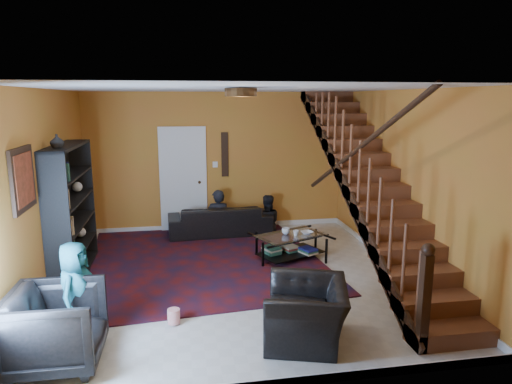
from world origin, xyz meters
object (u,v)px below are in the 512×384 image
Objects in this scene: sofa at (220,220)px; armchair_left at (57,328)px; armchair_right at (306,312)px; coffee_table at (291,245)px; bookshelf at (72,213)px.

armchair_left is at bearing 62.42° from sofa.
armchair_right is (2.62, 0.06, -0.08)m from armchair_left.
armchair_left is 0.89× the size of armchair_right.
armchair_left reaches higher than sofa.
armchair_right is 0.78× the size of coffee_table.
bookshelf reaches higher than coffee_table.
armchair_left is at bearing -82.19° from bookshelf.
coffee_table is at bearing 120.11° from sofa.
armchair_left reaches higher than armchair_right.
armchair_right is at bearing 95.65° from sofa.
coffee_table is at bearing 0.84° from bookshelf.
sofa is 2.00× the size of armchair_right.
coffee_table is (1.04, -1.65, -0.05)m from sofa.
armchair_left is at bearing -72.20° from armchair_right.
armchair_right reaches higher than coffee_table.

